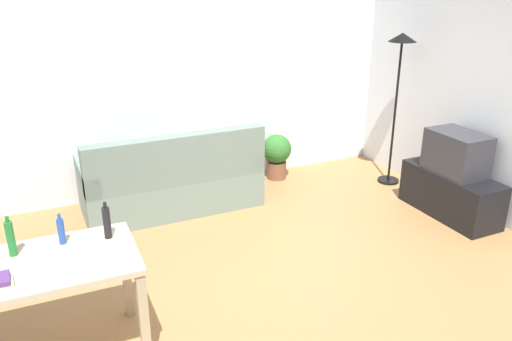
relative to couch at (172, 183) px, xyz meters
The scene contains 12 objects.
ground_plane 1.67m from the couch, 75.85° to the right, with size 5.20×4.40×0.02m, color #9E7042.
wall_rear 1.27m from the couch, 56.86° to the left, with size 5.20×0.10×2.70m, color silver.
wall_right 3.55m from the couch, 27.88° to the right, with size 0.10×4.40×2.70m, color silver.
couch is the anchor object (origin of this frame).
tv_stand 2.99m from the couch, 27.74° to the right, with size 0.44×1.10×0.48m.
tv 3.02m from the couch, 27.71° to the right, with size 0.41×0.60×0.44m.
torchiere_lamp 2.90m from the couch, ahead, with size 0.32×0.32×1.81m.
desk 2.45m from the couch, 125.47° to the right, with size 1.21×0.73×0.76m.
potted_plant 1.47m from the couch, 12.28° to the left, with size 0.36×0.36×0.57m.
bottle_green 2.45m from the couch, 130.57° to the right, with size 0.05×0.05×0.28m.
bottle_blue 2.24m from the couch, 124.98° to the right, with size 0.05×0.05×0.22m.
bottle_dark 2.14m from the couch, 117.60° to the right, with size 0.05×0.05×0.27m.
Camera 1 is at (-1.75, -3.48, 2.46)m, focal length 36.07 mm.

